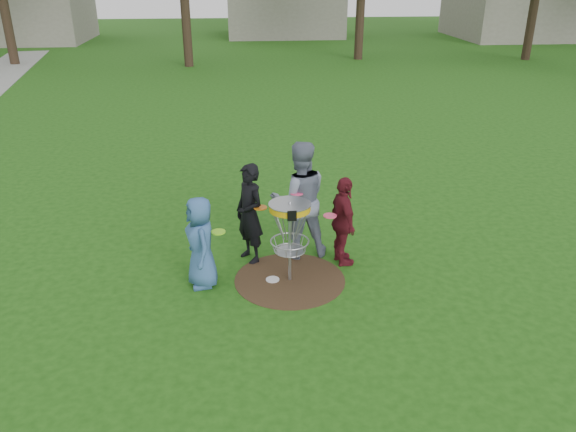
{
  "coord_description": "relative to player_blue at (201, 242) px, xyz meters",
  "views": [
    {
      "loc": [
        -0.78,
        -7.85,
        4.66
      ],
      "look_at": [
        0.0,
        0.3,
        1.0
      ],
      "focal_mm": 35.0,
      "sensor_mm": 36.0,
      "label": 1
    }
  ],
  "objects": [
    {
      "name": "player_black",
      "position": [
        0.78,
        0.76,
        0.12
      ],
      "size": [
        0.68,
        0.75,
        1.73
      ],
      "primitive_type": "imported",
      "rotation": [
        0.0,
        0.0,
        -1.03
      ],
      "color": "black",
      "rests_on": "ground"
    },
    {
      "name": "disc_golf_basket",
      "position": [
        1.39,
        -0.0,
        0.28
      ],
      "size": [
        0.66,
        0.67,
        1.38
      ],
      "color": "#9EA0A5",
      "rests_on": "ground"
    },
    {
      "name": "player_maroon",
      "position": [
        2.33,
        0.48,
        0.03
      ],
      "size": [
        0.52,
        0.96,
        1.55
      ],
      "primitive_type": "imported",
      "rotation": [
        0.0,
        0.0,
        1.73
      ],
      "color": "#5B141E",
      "rests_on": "ground"
    },
    {
      "name": "player_blue",
      "position": [
        0.0,
        0.0,
        0.0
      ],
      "size": [
        0.64,
        0.82,
        1.49
      ],
      "primitive_type": "imported",
      "rotation": [
        0.0,
        0.0,
        -1.31
      ],
      "color": "#345B8F",
      "rests_on": "ground"
    },
    {
      "name": "player_grey",
      "position": [
        1.64,
        0.89,
        0.28
      ],
      "size": [
        1.07,
        0.87,
        2.06
      ],
      "primitive_type": "imported",
      "rotation": [
        0.0,
        0.0,
        3.24
      ],
      "color": "slate",
      "rests_on": "ground"
    },
    {
      "name": "ground",
      "position": [
        1.39,
        -0.0,
        -0.74
      ],
      "size": [
        100.0,
        100.0,
        0.0
      ],
      "primitive_type": "plane",
      "color": "#19470F",
      "rests_on": "ground"
    },
    {
      "name": "held_discs",
      "position": [
        1.22,
        0.38,
        0.3
      ],
      "size": [
        2.02,
        0.84,
        0.37
      ],
      "color": "#84E519",
      "rests_on": "ground"
    },
    {
      "name": "dirt_patch",
      "position": [
        1.39,
        -0.0,
        -0.74
      ],
      "size": [
        1.8,
        1.8,
        0.01
      ],
      "primitive_type": "cylinder",
      "color": "#47331E",
      "rests_on": "ground"
    },
    {
      "name": "disc_on_grass",
      "position": [
        1.11,
        0.01,
        -0.73
      ],
      "size": [
        0.22,
        0.22,
        0.02
      ],
      "primitive_type": "cylinder",
      "color": "silver",
      "rests_on": "ground"
    }
  ]
}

